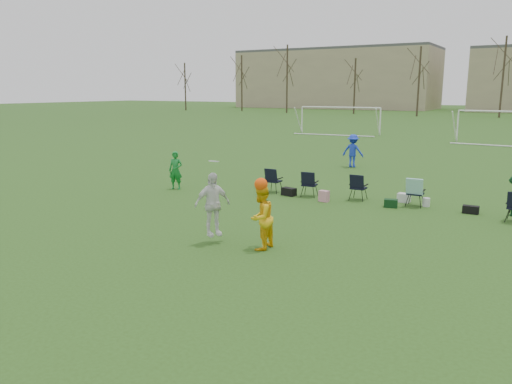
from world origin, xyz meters
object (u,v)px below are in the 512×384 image
Objects in this scene: fielder_green_near at (176,170)px; fielder_blue at (353,151)px; goal_mid at (511,118)px; center_contest at (239,211)px; goal_left at (340,113)px.

fielder_blue is (4.18, 9.26, 0.08)m from fielder_green_near.
center_contest is at bearing -93.47° from goal_mid.
goal_left reaches higher than center_contest.
goal_mid is at bearing -111.65° from fielder_blue.
center_contest is 31.09m from goal_mid.
fielder_green_near is at bearing 140.95° from center_contest.
fielder_blue is 20.09m from goal_left.
fielder_blue is 17.60m from goal_mid.
fielder_green_near is 8.08m from center_contest.
fielder_blue is at bearing 98.30° from center_contest.
fielder_green_near is 0.21× the size of goal_left.
goal_left is at bearing -68.13° from fielder_blue.
center_contest is (2.09, -14.35, 0.09)m from fielder_blue.
fielder_green_near is at bearing -87.42° from goal_left.
goal_mid is at bearing 50.33° from fielder_green_near.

